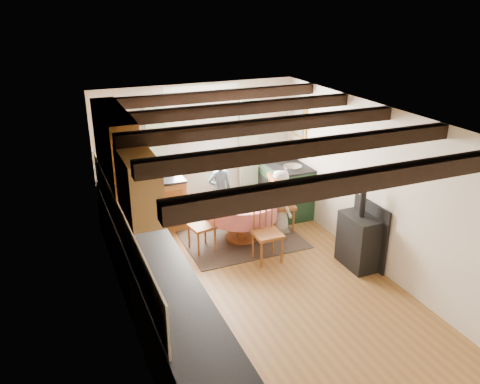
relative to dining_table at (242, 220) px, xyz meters
name	(u,v)px	position (x,y,z in m)	size (l,w,h in m)	color
floor	(262,289)	(-0.32, -1.49, -0.35)	(3.60, 5.50, 0.00)	olive
ceiling	(266,118)	(-0.32, -1.49, 2.05)	(3.60, 5.50, 0.00)	white
wall_back	(198,151)	(-0.32, 1.26, 0.85)	(3.60, 0.00, 2.40)	silver
wall_front	(410,339)	(-0.32, -4.24, 0.85)	(3.60, 0.00, 2.40)	silver
wall_left	(123,234)	(-2.12, -1.49, 0.85)	(0.00, 5.50, 2.40)	silver
wall_right	(378,190)	(1.48, -1.49, 0.85)	(0.00, 5.50, 2.40)	silver
beam_a	(367,179)	(-0.32, -3.49, 1.96)	(3.60, 0.16, 0.16)	black
beam_b	(308,148)	(-0.32, -2.49, 1.96)	(3.60, 0.16, 0.16)	black
beam_c	(266,126)	(-0.32, -1.49, 1.96)	(3.60, 0.16, 0.16)	black
beam_d	(234,109)	(-0.32, -0.49, 1.96)	(3.60, 0.16, 0.16)	black
beam_e	(210,96)	(-0.32, 0.51, 1.96)	(3.60, 0.16, 0.16)	black
splash_left	(120,224)	(-2.10, -1.19, 0.85)	(0.02, 4.50, 0.55)	beige
splash_back	(142,158)	(-1.32, 1.24, 0.85)	(1.40, 0.02, 0.55)	beige
base_cabinet_left	(153,285)	(-1.82, -1.49, 0.09)	(0.60, 5.30, 0.88)	olive
base_cabinet_back	(146,206)	(-1.37, 0.96, 0.09)	(1.30, 0.60, 0.88)	olive
worktop_left	(152,252)	(-1.80, -1.49, 0.55)	(0.64, 5.30, 0.04)	black
worktop_back	(144,181)	(-1.37, 0.94, 0.55)	(1.30, 0.64, 0.04)	black
wall_cabinet_glass	(115,143)	(-1.95, -0.29, 1.60)	(0.34, 1.80, 0.90)	olive
wall_cabinet_solid	(139,185)	(-1.95, -1.79, 1.55)	(0.34, 0.90, 0.70)	olive
window_frame	(203,129)	(-0.22, 1.25, 1.25)	(1.34, 0.03, 1.54)	white
window_pane	(202,129)	(-0.22, 1.25, 1.25)	(1.20, 0.01, 1.40)	white
curtain_left	(158,164)	(-1.07, 1.16, 0.75)	(0.35, 0.10, 2.10)	#A8CA9C
curtain_right	(249,152)	(0.63, 1.16, 0.75)	(0.35, 0.10, 2.10)	#A8CA9C
curtain_rod	(203,96)	(-0.22, 1.16, 1.85)	(0.03, 0.03, 2.00)	black
wall_picture	(299,120)	(1.45, 0.81, 1.35)	(0.04, 0.50, 0.60)	gold
wall_plate	(253,119)	(0.73, 1.23, 1.35)	(0.30, 0.30, 0.02)	silver
rug	(242,239)	(0.00, 0.00, -0.34)	(1.90, 1.48, 0.01)	#352F22
dining_table	(242,220)	(0.00, 0.00, 0.00)	(1.16, 1.16, 0.70)	#CF6876
chair_near	(268,232)	(0.08, -0.80, 0.13)	(0.41, 0.43, 0.97)	#9C632F
chair_left	(201,224)	(-0.72, -0.09, 0.10)	(0.39, 0.41, 0.90)	#9C632F
chair_right	(281,203)	(0.75, 0.05, 0.16)	(0.43, 0.46, 1.01)	#9C632F
aga_range	(285,188)	(1.15, 0.67, 0.13)	(0.68, 1.05, 0.97)	#1B3C24
cast_iron_stove	(360,227)	(1.26, -1.45, 0.28)	(0.38, 0.63, 1.26)	black
child_far	(220,190)	(-0.08, 0.81, 0.24)	(0.43, 0.28, 1.19)	#31454C
child_right	(280,202)	(0.70, 0.01, 0.21)	(0.54, 0.35, 1.11)	beige
bowl_a	(235,199)	(-0.10, 0.03, 0.37)	(0.20, 0.20, 0.05)	silver
bowl_b	(226,201)	(-0.27, -0.01, 0.38)	(0.20, 0.20, 0.06)	silver
cup	(249,200)	(0.08, -0.10, 0.39)	(0.09, 0.09, 0.08)	silver
canister_tall	(133,174)	(-1.54, 0.96, 0.70)	(0.15, 0.15, 0.25)	#262628
canister_wide	(144,173)	(-1.35, 1.00, 0.68)	(0.20, 0.20, 0.22)	#262628
canister_slim	(161,171)	(-1.08, 0.90, 0.70)	(0.09, 0.09, 0.25)	#262628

